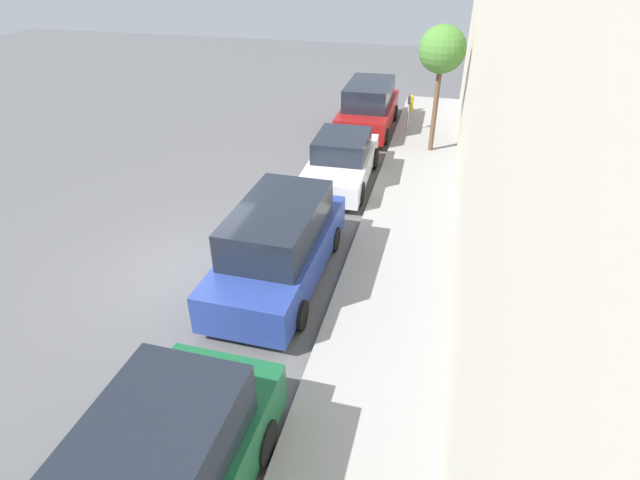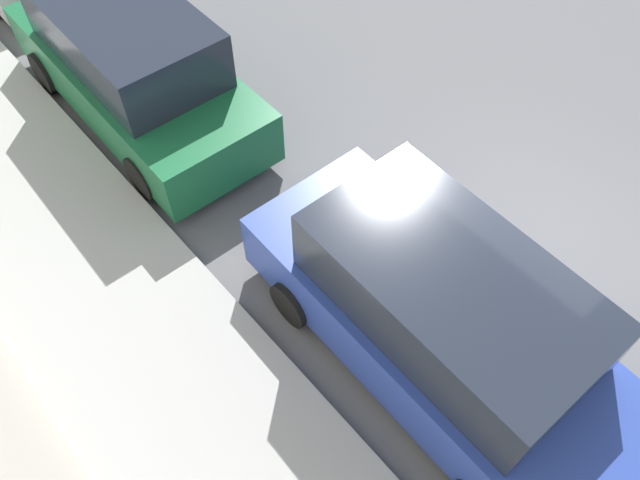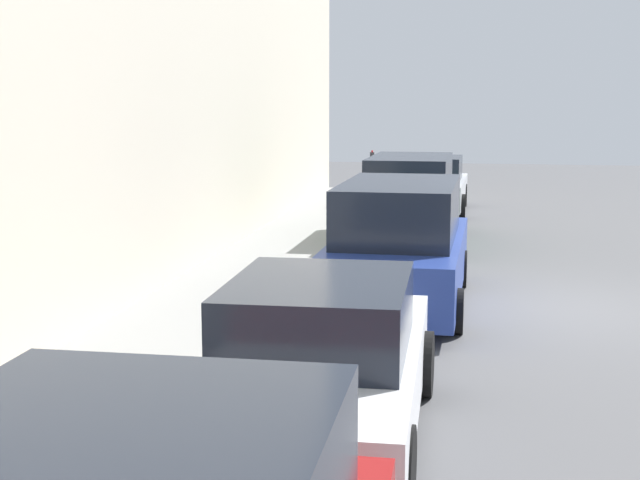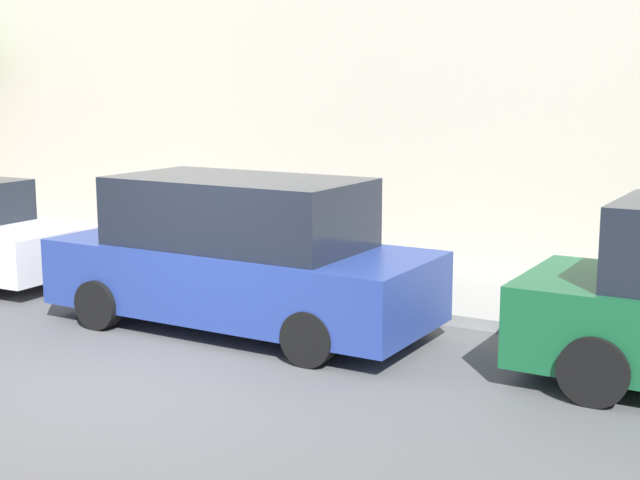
# 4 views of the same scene
# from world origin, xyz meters

# --- Properties ---
(ground_plane) EXTENTS (60.00, 60.00, 0.00)m
(ground_plane) POSITION_xyz_m (0.00, 0.00, 0.00)
(ground_plane) COLOR #515154
(sidewalk) EXTENTS (2.44, 32.00, 0.15)m
(sidewalk) POSITION_xyz_m (4.72, 0.00, 0.07)
(sidewalk) COLOR gray
(sidewalk) RESTS_ON ground_plane
(parked_minivan_third) EXTENTS (2.02, 4.93, 1.90)m
(parked_minivan_third) POSITION_xyz_m (2.14, 0.20, 0.92)
(parked_minivan_third) COLOR navy
(parked_minivan_third) RESTS_ON ground_plane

